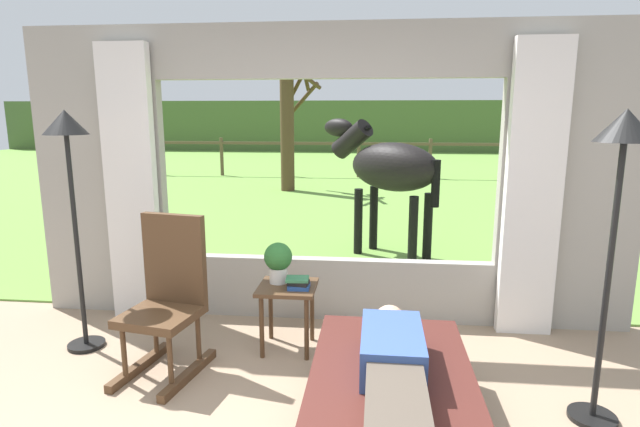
{
  "coord_description": "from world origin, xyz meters",
  "views": [
    {
      "loc": [
        0.4,
        -2.06,
        1.82
      ],
      "look_at": [
        0.0,
        1.8,
        1.05
      ],
      "focal_mm": 28.41,
      "sensor_mm": 36.0,
      "label": 1
    }
  ],
  "objects_px": {
    "side_table": "(288,297)",
    "potted_plant": "(278,260)",
    "recliner_sofa": "(391,415)",
    "rocking_chair": "(168,296)",
    "floor_lamp_left": "(69,159)",
    "pasture_tree": "(289,123)",
    "reclining_person": "(393,368)",
    "horse": "(388,168)",
    "floor_lamp_right": "(620,174)",
    "book_stack": "(298,283)"
  },
  "relations": [
    {
      "from": "side_table",
      "to": "potted_plant",
      "type": "xyz_separation_m",
      "value": [
        -0.08,
        0.06,
        0.28
      ]
    },
    {
      "from": "floor_lamp_left",
      "to": "side_table",
      "type": "bearing_deg",
      "value": 4.79
    },
    {
      "from": "rocking_chair",
      "to": "floor_lamp_left",
      "type": "relative_size",
      "value": 0.61
    },
    {
      "from": "floor_lamp_right",
      "to": "pasture_tree",
      "type": "bearing_deg",
      "value": 110.54
    },
    {
      "from": "reclining_person",
      "to": "potted_plant",
      "type": "xyz_separation_m",
      "value": [
        -0.84,
        1.27,
        0.18
      ]
    },
    {
      "from": "reclining_person",
      "to": "rocking_chair",
      "type": "distance_m",
      "value": 1.76
    },
    {
      "from": "floor_lamp_left",
      "to": "reclining_person",
      "type": "bearing_deg",
      "value": -24.57
    },
    {
      "from": "floor_lamp_left",
      "to": "floor_lamp_right",
      "type": "distance_m",
      "value": 3.64
    },
    {
      "from": "side_table",
      "to": "horse",
      "type": "xyz_separation_m",
      "value": [
        0.83,
        2.67,
        0.73
      ]
    },
    {
      "from": "side_table",
      "to": "floor_lamp_right",
      "type": "xyz_separation_m",
      "value": [
        1.99,
        -0.74,
        1.06
      ]
    },
    {
      "from": "rocking_chair",
      "to": "potted_plant",
      "type": "height_order",
      "value": "rocking_chair"
    },
    {
      "from": "rocking_chair",
      "to": "floor_lamp_right",
      "type": "xyz_separation_m",
      "value": [
        2.78,
        -0.35,
        0.95
      ]
    },
    {
      "from": "reclining_person",
      "to": "horse",
      "type": "bearing_deg",
      "value": 89.51
    },
    {
      "from": "rocking_chair",
      "to": "floor_lamp_left",
      "type": "bearing_deg",
      "value": 173.42
    },
    {
      "from": "floor_lamp_right",
      "to": "book_stack",
      "type": "bearing_deg",
      "value": 160.24
    },
    {
      "from": "rocking_chair",
      "to": "pasture_tree",
      "type": "height_order",
      "value": "pasture_tree"
    },
    {
      "from": "recliner_sofa",
      "to": "horse",
      "type": "xyz_separation_m",
      "value": [
        0.06,
        3.84,
        0.94
      ]
    },
    {
      "from": "reclining_person",
      "to": "side_table",
      "type": "distance_m",
      "value": 1.44
    },
    {
      "from": "potted_plant",
      "to": "floor_lamp_left",
      "type": "bearing_deg",
      "value": -172.73
    },
    {
      "from": "side_table",
      "to": "potted_plant",
      "type": "height_order",
      "value": "potted_plant"
    },
    {
      "from": "floor_lamp_left",
      "to": "book_stack",
      "type": "bearing_deg",
      "value": 2.52
    },
    {
      "from": "horse",
      "to": "potted_plant",
      "type": "bearing_deg",
      "value": -160.93
    },
    {
      "from": "side_table",
      "to": "pasture_tree",
      "type": "xyz_separation_m",
      "value": [
        -1.32,
        8.08,
        1.16
      ]
    },
    {
      "from": "floor_lamp_right",
      "to": "reclining_person",
      "type": "bearing_deg",
      "value": -158.85
    },
    {
      "from": "reclining_person",
      "to": "book_stack",
      "type": "bearing_deg",
      "value": 120.48
    },
    {
      "from": "recliner_sofa",
      "to": "side_table",
      "type": "relative_size",
      "value": 3.28
    },
    {
      "from": "rocking_chair",
      "to": "side_table",
      "type": "bearing_deg",
      "value": 37.03
    },
    {
      "from": "horse",
      "to": "pasture_tree",
      "type": "height_order",
      "value": "pasture_tree"
    },
    {
      "from": "rocking_chair",
      "to": "horse",
      "type": "xyz_separation_m",
      "value": [
        1.62,
        3.06,
        0.61
      ]
    },
    {
      "from": "potted_plant",
      "to": "reclining_person",
      "type": "bearing_deg",
      "value": -56.55
    },
    {
      "from": "reclining_person",
      "to": "pasture_tree",
      "type": "relative_size",
      "value": 0.47
    },
    {
      "from": "recliner_sofa",
      "to": "floor_lamp_left",
      "type": "bearing_deg",
      "value": 156.9
    },
    {
      "from": "side_table",
      "to": "potted_plant",
      "type": "distance_m",
      "value": 0.29
    },
    {
      "from": "book_stack",
      "to": "side_table",
      "type": "bearing_deg",
      "value": 147.79
    },
    {
      "from": "reclining_person",
      "to": "horse",
      "type": "xyz_separation_m",
      "value": [
        0.06,
        3.89,
        0.63
      ]
    },
    {
      "from": "potted_plant",
      "to": "horse",
      "type": "relative_size",
      "value": 0.18
    },
    {
      "from": "recliner_sofa",
      "to": "floor_lamp_right",
      "type": "height_order",
      "value": "floor_lamp_right"
    },
    {
      "from": "floor_lamp_right",
      "to": "potted_plant",
      "type": "bearing_deg",
      "value": 158.86
    },
    {
      "from": "pasture_tree",
      "to": "floor_lamp_left",
      "type": "bearing_deg",
      "value": -91.97
    },
    {
      "from": "pasture_tree",
      "to": "side_table",
      "type": "bearing_deg",
      "value": -80.74
    },
    {
      "from": "side_table",
      "to": "book_stack",
      "type": "relative_size",
      "value": 2.81
    },
    {
      "from": "rocking_chair",
      "to": "potted_plant",
      "type": "relative_size",
      "value": 3.5
    },
    {
      "from": "recliner_sofa",
      "to": "floor_lamp_right",
      "type": "bearing_deg",
      "value": 19.54
    },
    {
      "from": "book_stack",
      "to": "floor_lamp_left",
      "type": "bearing_deg",
      "value": -177.48
    },
    {
      "from": "book_stack",
      "to": "pasture_tree",
      "type": "relative_size",
      "value": 0.06
    },
    {
      "from": "reclining_person",
      "to": "floor_lamp_left",
      "type": "relative_size",
      "value": 0.78
    },
    {
      "from": "potted_plant",
      "to": "book_stack",
      "type": "relative_size",
      "value": 1.73
    },
    {
      "from": "reclining_person",
      "to": "potted_plant",
      "type": "height_order",
      "value": "potted_plant"
    },
    {
      "from": "recliner_sofa",
      "to": "rocking_chair",
      "type": "relative_size",
      "value": 1.52
    },
    {
      "from": "rocking_chair",
      "to": "horse",
      "type": "height_order",
      "value": "horse"
    }
  ]
}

